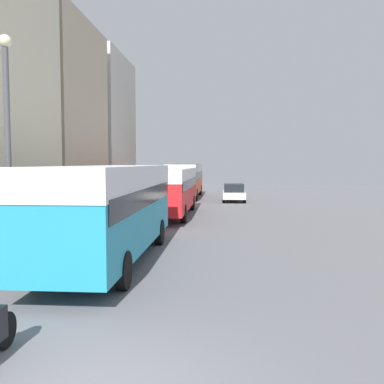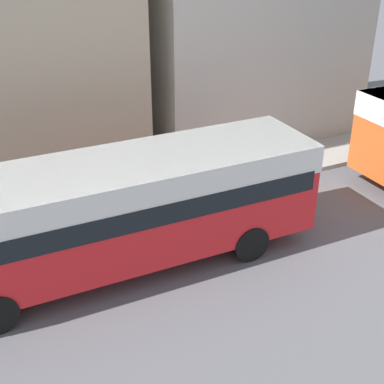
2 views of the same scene
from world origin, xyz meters
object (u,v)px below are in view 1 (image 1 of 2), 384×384
object	(u,v)px
bus_following	(170,185)
bus_third_in_line	(186,176)
bus_lead	(111,200)
car_crossing	(234,192)
pedestrian_near_curb	(46,222)

from	to	relation	value
bus_following	bus_third_in_line	bearing A→B (deg)	91.17
bus_lead	car_crossing	size ratio (longest dim) A/B	2.27
car_crossing	bus_lead	bearing A→B (deg)	78.71
pedestrian_near_curb	bus_lead	bearing A→B (deg)	-35.81
bus_third_in_line	pedestrian_near_curb	world-z (taller)	bus_third_in_line
bus_lead	bus_following	world-z (taller)	bus_lead
car_crossing	pedestrian_near_curb	bearing A→B (deg)	69.10
pedestrian_near_curb	car_crossing	bearing A→B (deg)	69.10
bus_following	car_crossing	world-z (taller)	bus_following
pedestrian_near_curb	bus_third_in_line	bearing A→B (deg)	82.25
bus_following	pedestrian_near_curb	bearing A→B (deg)	-109.50
car_crossing	pedestrian_near_curb	world-z (taller)	pedestrian_near_curb
bus_lead	bus_third_in_line	distance (m)	26.47
bus_following	car_crossing	size ratio (longest dim) A/B	2.36
pedestrian_near_curb	bus_following	bearing A→B (deg)	70.50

